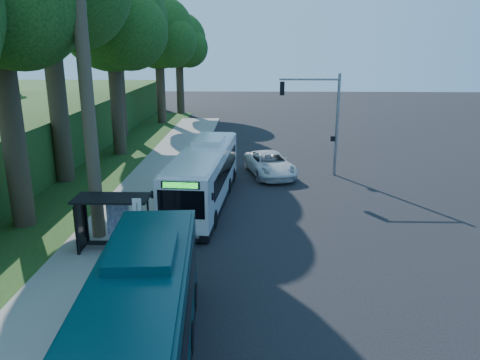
{
  "coord_description": "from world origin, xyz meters",
  "views": [
    {
      "loc": [
        -0.96,
        -21.88,
        8.87
      ],
      "look_at": [
        -1.59,
        1.0,
        2.19
      ],
      "focal_mm": 35.0,
      "sensor_mm": 36.0,
      "label": 1
    }
  ],
  "objects_px": {
    "bus_shelter": "(108,212)",
    "pickup": "(270,164)",
    "teal_bus": "(135,345)",
    "white_bus": "(204,175)"
  },
  "relations": [
    {
      "from": "bus_shelter",
      "to": "pickup",
      "type": "relative_size",
      "value": 0.55
    },
    {
      "from": "bus_shelter",
      "to": "teal_bus",
      "type": "height_order",
      "value": "teal_bus"
    },
    {
      "from": "teal_bus",
      "to": "pickup",
      "type": "bearing_deg",
      "value": 75.02
    },
    {
      "from": "bus_shelter",
      "to": "white_bus",
      "type": "xyz_separation_m",
      "value": [
        3.54,
        6.62,
        -0.12
      ]
    },
    {
      "from": "white_bus",
      "to": "teal_bus",
      "type": "relative_size",
      "value": 0.98
    },
    {
      "from": "white_bus",
      "to": "teal_bus",
      "type": "height_order",
      "value": "teal_bus"
    },
    {
      "from": "white_bus",
      "to": "teal_bus",
      "type": "bearing_deg",
      "value": -86.07
    },
    {
      "from": "bus_shelter",
      "to": "pickup",
      "type": "height_order",
      "value": "bus_shelter"
    },
    {
      "from": "pickup",
      "to": "bus_shelter",
      "type": "bearing_deg",
      "value": -134.14
    },
    {
      "from": "white_bus",
      "to": "teal_bus",
      "type": "xyz_separation_m",
      "value": [
        -0.09,
        -15.8,
        0.04
      ]
    }
  ]
}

